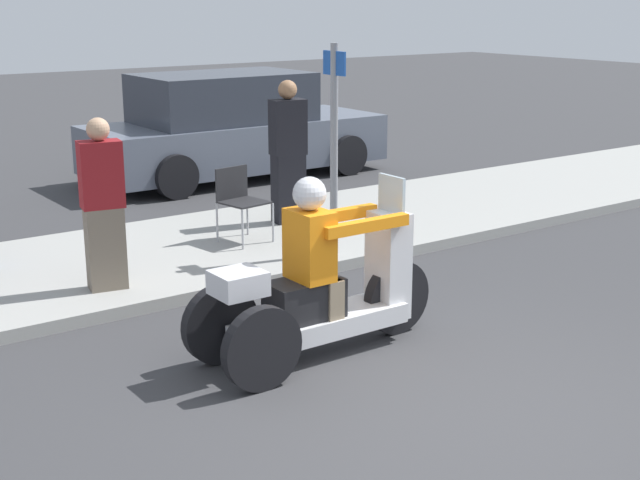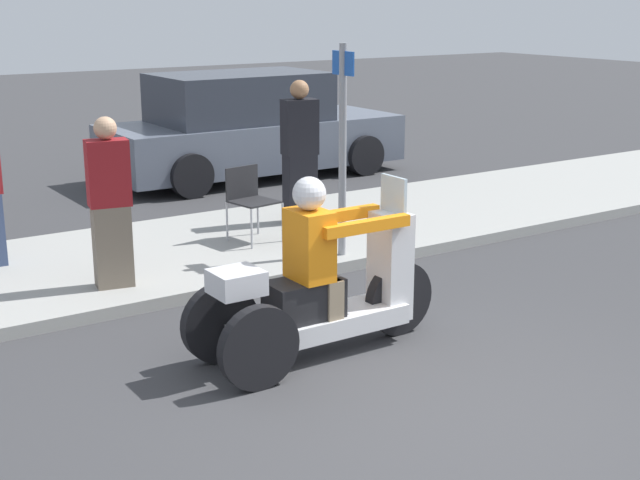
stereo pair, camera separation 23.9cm
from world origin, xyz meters
TOP-DOWN VIEW (x-y plane):
  - ground_plane at (0.00, 0.00)m, footprint 60.00×60.00m
  - sidewalk_strip at (0.00, 4.60)m, footprint 28.00×2.80m
  - motorcycle_trike at (-0.12, 1.54)m, footprint 2.16×0.71m
  - spectator_mid_group at (-0.98, 3.77)m, footprint 0.42×0.29m
  - spectator_with_child at (1.82, 4.91)m, footprint 0.44×0.31m
  - folding_chair_curbside at (0.90, 4.52)m, footprint 0.53×0.53m
  - parked_car_lot_center at (2.98, 8.24)m, footprint 4.69×2.00m
  - street_sign at (1.42, 3.45)m, footprint 0.08×0.36m

SIDE VIEW (x-z plane):
  - ground_plane at x=0.00m, z-range 0.00..0.00m
  - sidewalk_strip at x=0.00m, z-range 0.00..0.12m
  - motorcycle_trike at x=-0.12m, z-range -0.20..1.25m
  - folding_chair_curbside at x=0.90m, z-range 0.21..1.03m
  - parked_car_lot_center at x=2.98m, z-range -0.05..1.58m
  - spectator_mid_group at x=-0.98m, z-range 0.09..1.69m
  - spectator_with_child at x=1.82m, z-range 0.09..1.80m
  - street_sign at x=1.42m, z-range 0.22..2.42m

